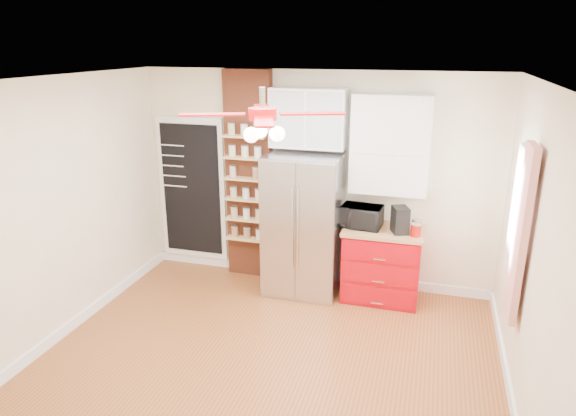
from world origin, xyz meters
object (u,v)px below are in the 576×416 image
(pantry_jar_oats, at_px, (233,171))
(fridge, at_px, (304,225))
(red_cabinet, at_px, (382,264))
(coffee_maker, at_px, (400,220))
(ceiling_fan, at_px, (263,115))
(canister_left, at_px, (416,231))
(toaster_oven, at_px, (362,216))

(pantry_jar_oats, bearing_deg, fridge, -9.88)
(red_cabinet, relative_size, coffee_maker, 3.04)
(ceiling_fan, xyz_separation_m, canister_left, (1.29, 1.53, -1.45))
(red_cabinet, xyz_separation_m, canister_left, (0.37, -0.15, 0.52))
(red_cabinet, bearing_deg, fridge, -177.05)
(red_cabinet, bearing_deg, toaster_oven, -179.57)
(ceiling_fan, height_order, toaster_oven, ceiling_fan)
(pantry_jar_oats, bearing_deg, canister_left, -6.54)
(ceiling_fan, distance_m, canister_left, 2.48)
(toaster_oven, height_order, coffee_maker, coffee_maker)
(canister_left, bearing_deg, pantry_jar_oats, 173.46)
(red_cabinet, height_order, coffee_maker, coffee_maker)
(coffee_maker, distance_m, canister_left, 0.22)
(ceiling_fan, xyz_separation_m, toaster_oven, (0.65, 1.68, -1.39))
(coffee_maker, relative_size, pantry_jar_oats, 2.37)
(ceiling_fan, bearing_deg, red_cabinet, 61.29)
(ceiling_fan, distance_m, pantry_jar_oats, 2.30)
(coffee_maker, bearing_deg, fridge, 156.96)
(red_cabinet, relative_size, ceiling_fan, 0.67)
(red_cabinet, distance_m, ceiling_fan, 2.75)
(canister_left, bearing_deg, red_cabinet, 158.57)
(ceiling_fan, bearing_deg, fridge, 91.76)
(fridge, bearing_deg, toaster_oven, 3.92)
(toaster_oven, height_order, pantry_jar_oats, pantry_jar_oats)
(toaster_oven, height_order, canister_left, toaster_oven)
(pantry_jar_oats, bearing_deg, coffee_maker, -5.26)
(fridge, relative_size, pantry_jar_oats, 13.39)
(canister_left, distance_m, pantry_jar_oats, 2.38)
(ceiling_fan, relative_size, toaster_oven, 2.97)
(coffee_maker, bearing_deg, pantry_jar_oats, 152.99)
(red_cabinet, xyz_separation_m, coffee_maker, (0.18, -0.08, 0.60))
(fridge, relative_size, toaster_oven, 3.71)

